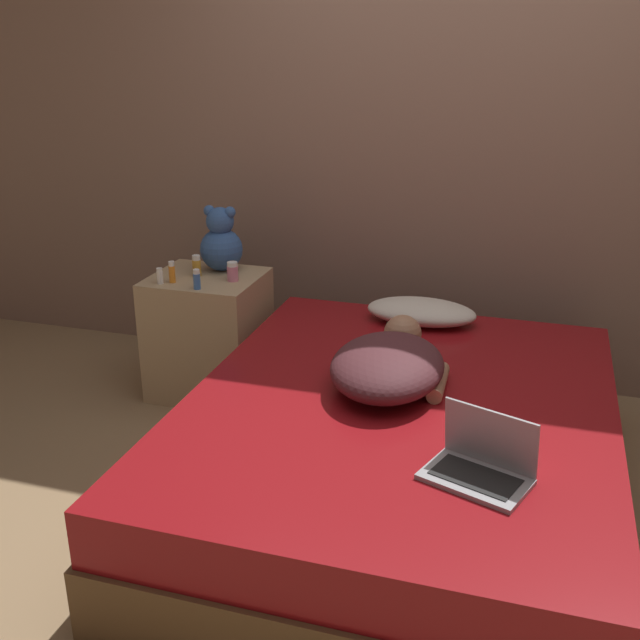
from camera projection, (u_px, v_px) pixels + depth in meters
ground_plane at (396, 501)px, 2.96m from camera, size 12.00×12.00×0.00m
wall_back at (459, 129)px, 3.64m from camera, size 8.00×0.06×2.60m
bed at (398, 452)px, 2.88m from camera, size 1.59×2.01×0.45m
nightstand at (209, 335)px, 3.78m from camera, size 0.53×0.48×0.62m
pillow at (421, 312)px, 3.51m from camera, size 0.51×0.29×0.11m
person_lying at (390, 363)px, 2.89m from camera, size 0.45×0.74×0.18m
laptop at (481, 463)px, 2.28m from camera, size 0.36×0.29×0.21m
teddy_bear at (221, 243)px, 3.72m from camera, size 0.21×0.21×0.33m
bottle_amber at (197, 266)px, 3.66m from camera, size 0.04×0.04×0.10m
bottle_orange at (172, 272)px, 3.56m from camera, size 0.03×0.03×0.10m
bottle_pink at (233, 272)px, 3.59m from camera, size 0.05×0.05×0.09m
bottle_white at (160, 276)px, 3.55m from camera, size 0.03×0.03×0.08m
bottle_blue at (197, 279)px, 3.47m from camera, size 0.03×0.03×0.09m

